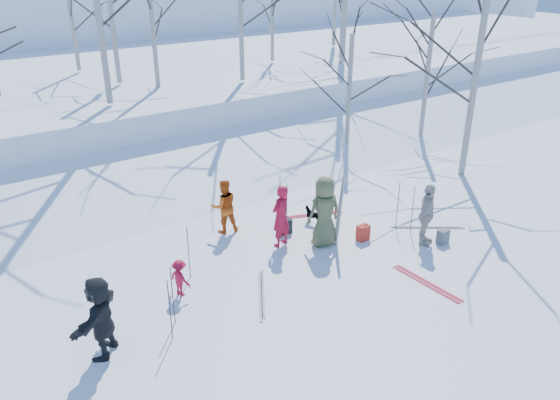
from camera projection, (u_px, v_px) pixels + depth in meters
ground at (315, 271)px, 13.07m from camera, size 120.00×120.00×0.00m
snow_ramp at (187, 175)px, 18.24m from camera, size 70.00×9.49×4.12m
snow_plateau at (91, 92)px, 25.37m from camera, size 70.00×18.00×2.20m
far_hill at (3, 24)px, 40.67m from camera, size 90.00×30.00×6.00m
skier_olive_center at (324, 212)px, 13.88m from camera, size 0.98×0.71×1.87m
skier_red_north at (281, 216)px, 13.88m from camera, size 0.70×0.57×1.67m
skier_redor_behind at (224, 206)px, 14.60m from camera, size 0.84×0.72×1.50m
skier_red_seated at (180, 278)px, 11.99m from camera, size 0.49×0.64×0.87m
skier_cream_east at (427, 215)px, 13.95m from camera, size 1.05×0.81×1.67m
skier_grey_west at (101, 317)px, 10.07m from camera, size 1.40×1.46×1.66m
dog at (314, 216)px, 15.22m from camera, size 0.53×0.65×0.50m
upright_ski_left at (340, 213)px, 13.79m from camera, size 0.11×0.17×1.90m
upright_ski_right at (339, 211)px, 13.87m from camera, size 0.11×0.23×1.89m
ski_pair_a at (427, 283)px, 12.56m from camera, size 0.36×1.92×0.02m
ski_pair_b at (428, 228)px, 15.08m from camera, size 1.99×2.09×0.02m
ski_pair_c at (262, 294)px, 12.15m from camera, size 1.90×2.08×0.02m
ski_pair_d at (309, 215)px, 15.79m from camera, size 1.45×2.03×0.02m
ski_pole_a at (170, 310)px, 10.52m from camera, size 0.02×0.02×1.34m
ski_pole_b at (173, 295)px, 10.98m from camera, size 0.02×0.02×1.34m
ski_pole_c at (189, 252)px, 12.54m from camera, size 0.02×0.02×1.34m
ski_pole_d at (280, 197)px, 15.33m from camera, size 0.02×0.02×1.34m
ski_pole_e at (398, 204)px, 14.91m from camera, size 0.02×0.02×1.34m
ski_pole_f at (413, 209)px, 14.63m from camera, size 0.02×0.02×1.34m
ski_pole_g at (287, 207)px, 14.74m from camera, size 0.02×0.02×1.34m
backpack_red at (363, 233)px, 14.38m from camera, size 0.32×0.22×0.42m
backpack_grey at (443, 237)px, 14.23m from camera, size 0.30×0.20×0.38m
backpack_dark at (285, 226)px, 14.74m from camera, size 0.34×0.24×0.40m
birch_plateau_a at (71, 14)px, 22.93m from camera, size 3.88×3.88×4.69m
birch_plateau_b at (240, 4)px, 20.91m from camera, size 4.69×4.69×5.85m
birch_plateau_f at (152, 23)px, 20.16m from camera, size 3.87×3.87×4.68m
birch_plateau_g at (343, 0)px, 25.44m from camera, size 4.35×4.35×5.36m
birch_plateau_h at (110, 4)px, 20.48m from camera, size 4.71×4.71×5.87m
birch_plateau_i at (272, 13)px, 25.09m from camera, size 3.65×3.65×4.36m
birch_edge_b at (477, 70)px, 17.22m from camera, size 5.56×5.56×7.09m
birch_edge_c at (427, 80)px, 20.75m from camera, size 4.07×4.07×4.96m
birch_edge_e at (349, 97)px, 19.54m from camera, size 3.68×3.68×4.40m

